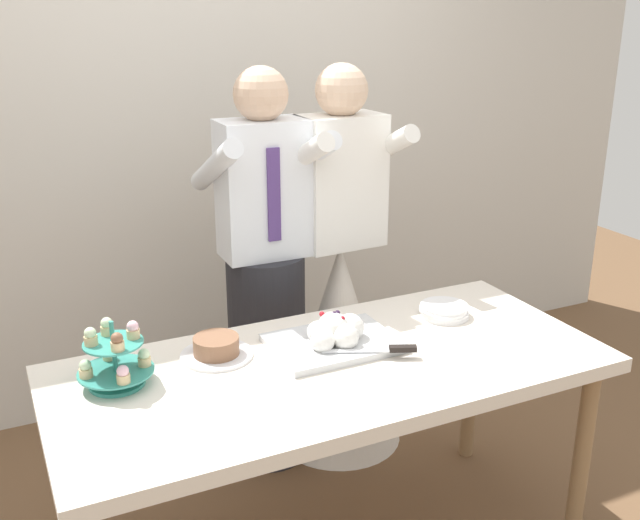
{
  "coord_description": "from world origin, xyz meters",
  "views": [
    {
      "loc": [
        -0.96,
        -1.92,
        1.87
      ],
      "look_at": [
        0.03,
        0.15,
        1.07
      ],
      "focal_mm": 41.44,
      "sensor_mm": 36.0,
      "label": 1
    }
  ],
  "objects_px": {
    "dessert_table": "(332,383)",
    "person_bride": "(339,319)",
    "cupcake_stand": "(115,360)",
    "plate_stack": "(444,311)",
    "round_cake": "(216,348)",
    "person_groom": "(266,295)",
    "main_cake_tray": "(335,336)"
  },
  "relations": [
    {
      "from": "dessert_table",
      "to": "person_bride",
      "type": "bearing_deg",
      "value": 61.26
    },
    {
      "from": "cupcake_stand",
      "to": "plate_stack",
      "type": "height_order",
      "value": "cupcake_stand"
    },
    {
      "from": "plate_stack",
      "to": "round_cake",
      "type": "distance_m",
      "value": 0.87
    },
    {
      "from": "person_groom",
      "to": "plate_stack",
      "type": "bearing_deg",
      "value": -48.1
    },
    {
      "from": "plate_stack",
      "to": "person_groom",
      "type": "distance_m",
      "value": 0.74
    },
    {
      "from": "round_cake",
      "to": "person_groom",
      "type": "height_order",
      "value": "person_groom"
    },
    {
      "from": "cupcake_stand",
      "to": "plate_stack",
      "type": "relative_size",
      "value": 1.25
    },
    {
      "from": "dessert_table",
      "to": "round_cake",
      "type": "xyz_separation_m",
      "value": [
        -0.33,
        0.2,
        0.1
      ]
    },
    {
      "from": "plate_stack",
      "to": "cupcake_stand",
      "type": "bearing_deg",
      "value": -179.83
    },
    {
      "from": "round_cake",
      "to": "person_bride",
      "type": "height_order",
      "value": "person_bride"
    },
    {
      "from": "cupcake_stand",
      "to": "person_groom",
      "type": "relative_size",
      "value": 0.14
    },
    {
      "from": "main_cake_tray",
      "to": "cupcake_stand",
      "type": "bearing_deg",
      "value": 175.86
    },
    {
      "from": "plate_stack",
      "to": "main_cake_tray",
      "type": "bearing_deg",
      "value": -173.43
    },
    {
      "from": "dessert_table",
      "to": "plate_stack",
      "type": "relative_size",
      "value": 9.81
    },
    {
      "from": "cupcake_stand",
      "to": "plate_stack",
      "type": "xyz_separation_m",
      "value": [
        1.2,
        0.0,
        -0.06
      ]
    },
    {
      "from": "cupcake_stand",
      "to": "main_cake_tray",
      "type": "distance_m",
      "value": 0.72
    },
    {
      "from": "dessert_table",
      "to": "main_cake_tray",
      "type": "xyz_separation_m",
      "value": [
        0.06,
        0.1,
        0.11
      ]
    },
    {
      "from": "cupcake_stand",
      "to": "person_groom",
      "type": "xyz_separation_m",
      "value": [
        0.71,
        0.55,
        -0.11
      ]
    },
    {
      "from": "cupcake_stand",
      "to": "round_cake",
      "type": "xyz_separation_m",
      "value": [
        0.33,
        0.05,
        -0.05
      ]
    },
    {
      "from": "main_cake_tray",
      "to": "person_groom",
      "type": "xyz_separation_m",
      "value": [
        -0.01,
        0.61,
        -0.07
      ]
    },
    {
      "from": "dessert_table",
      "to": "main_cake_tray",
      "type": "distance_m",
      "value": 0.16
    },
    {
      "from": "person_groom",
      "to": "main_cake_tray",
      "type": "bearing_deg",
      "value": -88.92
    },
    {
      "from": "person_groom",
      "to": "person_bride",
      "type": "xyz_separation_m",
      "value": [
        0.33,
        -0.01,
        -0.16
      ]
    },
    {
      "from": "main_cake_tray",
      "to": "dessert_table",
      "type": "bearing_deg",
      "value": -120.41
    },
    {
      "from": "round_cake",
      "to": "person_groom",
      "type": "bearing_deg",
      "value": 53.43
    },
    {
      "from": "main_cake_tray",
      "to": "person_bride",
      "type": "distance_m",
      "value": 0.71
    },
    {
      "from": "cupcake_stand",
      "to": "round_cake",
      "type": "distance_m",
      "value": 0.34
    },
    {
      "from": "plate_stack",
      "to": "round_cake",
      "type": "relative_size",
      "value": 0.76
    },
    {
      "from": "cupcake_stand",
      "to": "person_groom",
      "type": "bearing_deg",
      "value": 38.11
    },
    {
      "from": "main_cake_tray",
      "to": "person_bride",
      "type": "relative_size",
      "value": 0.26
    },
    {
      "from": "plate_stack",
      "to": "round_cake",
      "type": "height_order",
      "value": "round_cake"
    },
    {
      "from": "dessert_table",
      "to": "plate_stack",
      "type": "xyz_separation_m",
      "value": [
        0.54,
        0.15,
        0.1
      ]
    }
  ]
}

